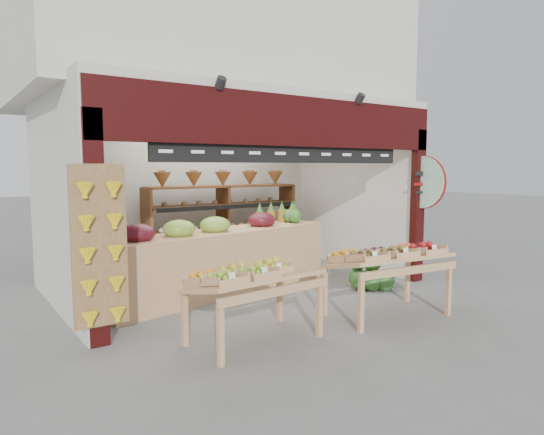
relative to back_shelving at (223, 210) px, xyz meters
The scene contains 11 objects.
ground 2.10m from the back_shelving, 103.15° to the right, with size 60.00×60.00×0.00m, color slate.
shop_structure 2.77m from the back_shelving, 169.92° to the right, with size 6.36×5.12×5.40m.
banana_board 4.23m from the back_shelving, 137.54° to the right, with size 0.60×0.15×1.80m.
gift_sign 3.73m from the back_shelving, 50.20° to the right, with size 0.04×0.93×0.92m.
back_shelving is the anchor object (origin of this frame).
refrigerator 2.51m from the back_shelving, behind, with size 0.74×0.74×1.89m, color silver.
cardboard_stack 2.56m from the back_shelving, 154.57° to the right, with size 1.04×0.74×0.63m.
mid_counter 1.88m from the back_shelving, 120.81° to the right, with size 4.10×1.47×1.24m.
display_table_left 4.03m from the back_shelving, 115.65° to the right, with size 1.57×0.95×0.98m.
display_table_right 3.87m from the back_shelving, 84.39° to the right, with size 1.70×1.08×1.02m.
watermelon_pile 3.11m from the back_shelving, 64.19° to the right, with size 0.74×0.76×0.58m.
Camera 1 is at (-4.18, -6.53, 2.02)m, focal length 32.00 mm.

